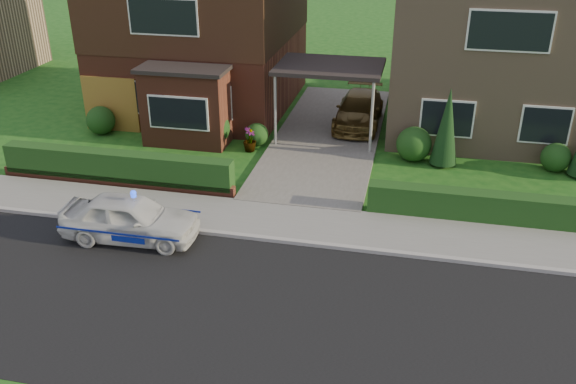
# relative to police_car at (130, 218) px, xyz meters

# --- Properties ---
(ground) EXTENTS (120.00, 120.00, 0.00)m
(ground) POSITION_rel_police_car_xyz_m (3.91, -2.40, -0.62)
(ground) COLOR #164B14
(ground) RESTS_ON ground
(road) EXTENTS (60.00, 6.00, 0.02)m
(road) POSITION_rel_police_car_xyz_m (3.91, -2.40, -0.62)
(road) COLOR black
(road) RESTS_ON ground
(kerb) EXTENTS (60.00, 0.16, 0.12)m
(kerb) POSITION_rel_police_car_xyz_m (3.91, 0.65, -0.56)
(kerb) COLOR #9E9993
(kerb) RESTS_ON ground
(sidewalk) EXTENTS (60.00, 2.00, 0.10)m
(sidewalk) POSITION_rel_police_car_xyz_m (3.91, 1.70, -0.57)
(sidewalk) COLOR slate
(sidewalk) RESTS_ON ground
(driveway) EXTENTS (3.80, 12.00, 0.12)m
(driveway) POSITION_rel_police_car_xyz_m (3.91, 8.60, -0.56)
(driveway) COLOR #666059
(driveway) RESTS_ON ground
(house_left) EXTENTS (7.50, 9.53, 7.25)m
(house_left) POSITION_rel_police_car_xyz_m (-1.87, 11.50, 3.19)
(house_left) COLOR brown
(house_left) RESTS_ON ground
(house_right) EXTENTS (7.50, 8.06, 7.25)m
(house_right) POSITION_rel_police_car_xyz_m (9.71, 11.59, 3.04)
(house_right) COLOR #94765A
(house_right) RESTS_ON ground
(carport_link) EXTENTS (3.80, 3.00, 2.77)m
(carport_link) POSITION_rel_police_car_xyz_m (3.91, 8.55, 2.04)
(carport_link) COLOR black
(carport_link) RESTS_ON ground
(garage_door) EXTENTS (2.20, 0.10, 2.10)m
(garage_door) POSITION_rel_police_car_xyz_m (-4.34, 7.56, 0.43)
(garage_door) COLOR brown
(garage_door) RESTS_ON ground
(dwarf_wall) EXTENTS (7.70, 0.25, 0.36)m
(dwarf_wall) POSITION_rel_police_car_xyz_m (-1.89, 2.90, -0.44)
(dwarf_wall) COLOR brown
(dwarf_wall) RESTS_ON ground
(hedge_left) EXTENTS (7.50, 0.55, 0.90)m
(hedge_left) POSITION_rel_police_car_xyz_m (-1.89, 3.05, -0.62)
(hedge_left) COLOR #123B16
(hedge_left) RESTS_ON ground
(hedge_right) EXTENTS (7.50, 0.55, 0.80)m
(hedge_right) POSITION_rel_police_car_xyz_m (9.71, 2.95, -0.62)
(hedge_right) COLOR #123B16
(hedge_right) RESTS_ON ground
(shrub_left_far) EXTENTS (1.08, 1.08, 1.08)m
(shrub_left_far) POSITION_rel_police_car_xyz_m (-4.59, 7.10, -0.08)
(shrub_left_far) COLOR #123B16
(shrub_left_far) RESTS_ON ground
(shrub_left_mid) EXTENTS (1.32, 1.32, 1.32)m
(shrub_left_mid) POSITION_rel_police_car_xyz_m (-0.09, 6.90, 0.04)
(shrub_left_mid) COLOR #123B16
(shrub_left_mid) RESTS_ON ground
(shrub_left_near) EXTENTS (0.84, 0.84, 0.84)m
(shrub_left_near) POSITION_rel_police_car_xyz_m (1.51, 7.20, -0.20)
(shrub_left_near) COLOR #123B16
(shrub_left_near) RESTS_ON ground
(shrub_right_near) EXTENTS (1.20, 1.20, 1.20)m
(shrub_right_near) POSITION_rel_police_car_xyz_m (7.11, 7.00, -0.02)
(shrub_right_near) COLOR #123B16
(shrub_right_near) RESTS_ON ground
(shrub_right_mid) EXTENTS (0.96, 0.96, 0.96)m
(shrub_right_mid) POSITION_rel_police_car_xyz_m (11.71, 7.10, -0.14)
(shrub_right_mid) COLOR #123B16
(shrub_right_mid) RESTS_ON ground
(conifer_a) EXTENTS (0.90, 0.90, 2.60)m
(conifer_a) POSITION_rel_police_car_xyz_m (8.11, 6.80, 0.68)
(conifer_a) COLOR black
(conifer_a) RESTS_ON ground
(police_car) EXTENTS (3.33, 3.69, 1.40)m
(police_car) POSITION_rel_police_car_xyz_m (0.00, 0.00, 0.00)
(police_car) COLOR silver
(police_car) RESTS_ON ground
(driveway_car) EXTENTS (1.72, 4.14, 1.20)m
(driveway_car) POSITION_rel_police_car_xyz_m (4.91, 9.91, 0.10)
(driveway_car) COLOR brown
(driveway_car) RESTS_ON driveway
(potted_plant_a) EXTENTS (0.50, 0.40, 0.82)m
(potted_plant_a) POSITION_rel_police_car_xyz_m (-5.09, 3.60, -0.21)
(potted_plant_a) COLOR gray
(potted_plant_a) RESTS_ON ground
(potted_plant_b) EXTENTS (0.50, 0.49, 0.71)m
(potted_plant_b) POSITION_rel_police_car_xyz_m (-0.52, 6.60, -0.26)
(potted_plant_b) COLOR gray
(potted_plant_b) RESTS_ON ground
(potted_plant_c) EXTENTS (0.51, 0.51, 0.86)m
(potted_plant_c) POSITION_rel_police_car_xyz_m (1.41, 6.60, -0.19)
(potted_plant_c) COLOR gray
(potted_plant_c) RESTS_ON ground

